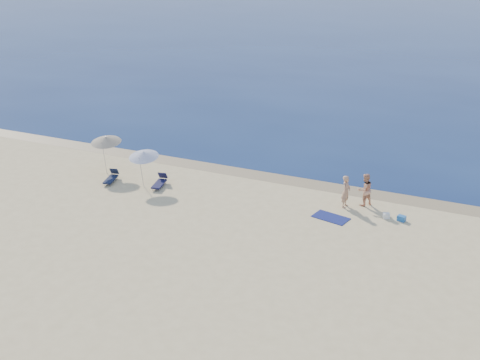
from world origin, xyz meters
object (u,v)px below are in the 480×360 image
(person_right, at_px, (365,190))
(umbrella_near, at_px, (144,154))
(person_left, at_px, (346,191))
(blue_cooler, at_px, (402,218))

(person_right, bearing_deg, umbrella_near, -36.15)
(person_left, height_order, umbrella_near, umbrella_near)
(person_left, bearing_deg, umbrella_near, 103.12)
(person_right, xyz_separation_m, blue_cooler, (2.23, -1.12, -0.77))
(person_left, distance_m, blue_cooler, 3.24)
(umbrella_near, bearing_deg, person_right, 5.72)
(blue_cooler, height_order, umbrella_near, umbrella_near)
(blue_cooler, distance_m, umbrella_near, 14.79)
(person_left, height_order, blue_cooler, person_left)
(person_left, relative_size, blue_cooler, 4.48)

